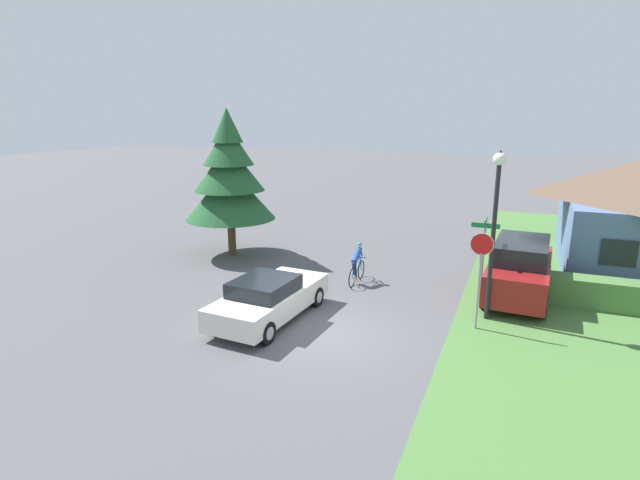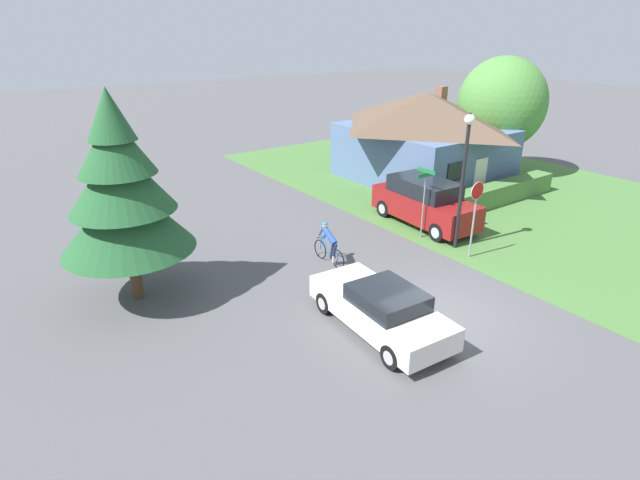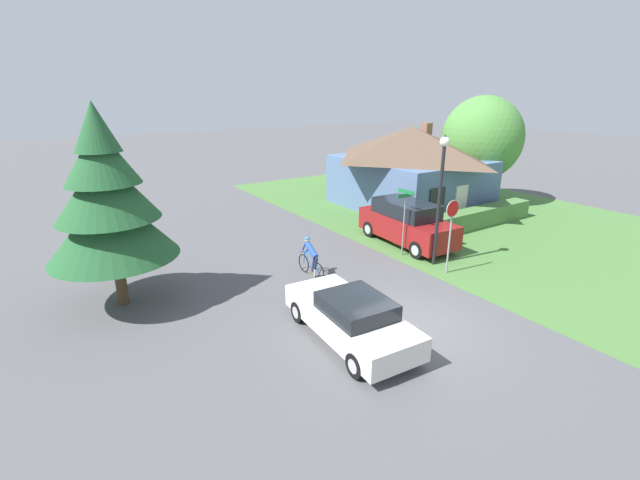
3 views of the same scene
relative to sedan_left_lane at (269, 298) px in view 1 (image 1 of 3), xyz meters
name	(u,v)px [view 1 (image 1 of 3)]	position (x,y,z in m)	size (l,w,h in m)	color
ground_plane	(320,334)	(1.87, -0.41, -0.69)	(140.00, 140.00, 0.00)	#515154
sedan_left_lane	(269,298)	(0.00, 0.00, 0.00)	(2.11, 4.67, 1.38)	silver
cyclist	(357,264)	(1.40, 4.32, 0.05)	(0.44, 1.81, 1.52)	black
parked_suv_right	(520,269)	(7.05, 5.10, 0.30)	(2.17, 5.02, 1.98)	maroon
stop_sign	(480,263)	(5.96, 1.71, 1.33)	(0.65, 0.07, 2.90)	gray
street_lamp	(495,209)	(6.20, 2.58, 2.76)	(0.38, 0.38, 5.18)	black
street_name_sign	(484,245)	(5.87, 4.08, 1.28)	(0.90, 0.90, 2.86)	gray
conifer_tall_near	(229,177)	(-5.00, 5.87, 2.83)	(3.93, 3.93, 6.45)	#4C3823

